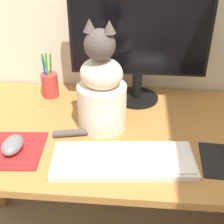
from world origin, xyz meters
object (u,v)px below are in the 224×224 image
Objects in this scene: keyboard at (123,160)px; pen_cup at (50,84)px; monitor at (139,44)px; computer_mouse_left at (13,145)px; cat at (101,90)px.

keyboard is 0.50m from pen_cup.
monitor is 1.18× the size of keyboard.
keyboard is at bearing -94.54° from monitor.
monitor is 2.81× the size of pen_cup.
computer_mouse_left is at bearing 170.50° from keyboard.
cat is (0.25, 0.16, 0.11)m from computer_mouse_left.
monitor reaches higher than cat.
keyboard is 4.47× the size of computer_mouse_left.
monitor is at bearing 68.36° from cat.
monitor is 0.25m from cat.
pen_cup is (-0.31, 0.38, 0.04)m from keyboard.
computer_mouse_left is 0.53× the size of pen_cup.
monitor is 0.39m from pen_cup.
cat is 2.06× the size of pen_cup.
pen_cup is (-0.34, -0.00, -0.17)m from monitor.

